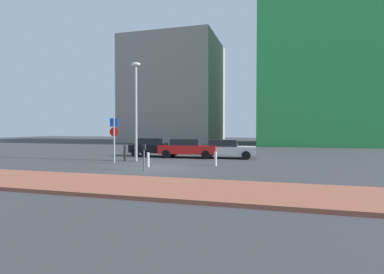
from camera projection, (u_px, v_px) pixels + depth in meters
ground_plane at (156, 168)px, 17.47m from camera, size 120.00×120.00×0.00m
sidewalk_brick at (101, 184)px, 12.03m from camera, size 40.00×3.79×0.14m
parked_car_black at (155, 147)px, 24.67m from camera, size 4.02×1.96×1.50m
parked_car_red at (188, 148)px, 23.56m from camera, size 4.60×2.08×1.47m
parked_car_silver at (226, 149)px, 23.13m from camera, size 4.43×2.26×1.43m
parking_sign_post at (114, 135)px, 19.95m from camera, size 0.60×0.12×2.99m
parking_meter at (144, 154)px, 16.27m from camera, size 0.18×0.14×1.41m
street_lamp at (136, 103)px, 20.85m from camera, size 0.70×0.36×6.84m
traffic_bollard_near at (125, 153)px, 21.01m from camera, size 0.15×0.15×1.09m
traffic_bollard_mid at (148, 160)px, 17.91m from camera, size 0.16×0.16×0.85m
traffic_bollard_far at (216, 159)px, 18.36m from camera, size 0.16×0.16×0.87m
building_colorful_midrise at (317, 61)px, 43.45m from camera, size 16.00×16.58×24.02m
building_under_construction at (175, 92)px, 52.73m from camera, size 15.19×14.33×17.35m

